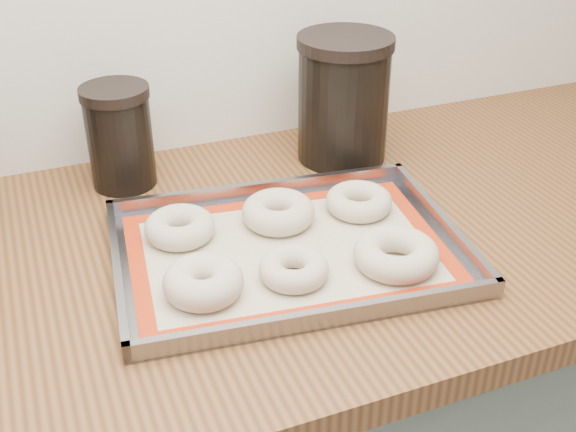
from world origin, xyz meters
name	(u,v)px	position (x,y,z in m)	size (l,w,h in m)	color
countertop	(190,264)	(0.00, 1.68, 0.88)	(3.06, 0.68, 0.04)	brown
baking_tray	(288,250)	(0.12, 1.62, 0.91)	(0.50, 0.38, 0.03)	gray
baking_mat	(288,251)	(0.12, 1.62, 0.90)	(0.45, 0.34, 0.00)	#C6B793
bagel_front_left	(203,282)	(-0.01, 1.57, 0.92)	(0.10, 0.10, 0.04)	#C3B397
bagel_front_mid	(294,269)	(0.11, 1.56, 0.92)	(0.09, 0.09, 0.03)	#C3B397
bagel_front_right	(396,254)	(0.24, 1.54, 0.92)	(0.11, 0.11, 0.04)	#C3B397
bagel_back_left	(180,227)	(0.00, 1.71, 0.92)	(0.10, 0.10, 0.03)	#C3B397
bagel_back_mid	(278,212)	(0.14, 1.69, 0.92)	(0.10, 0.10, 0.04)	#C3B397
bagel_back_right	(359,201)	(0.26, 1.68, 0.92)	(0.10, 0.10, 0.03)	#C3B397
canister_mid	(120,136)	(-0.04, 1.90, 0.98)	(0.10, 0.10, 0.16)	black
canister_right	(343,98)	(0.32, 1.86, 1.01)	(0.15, 0.15, 0.21)	black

